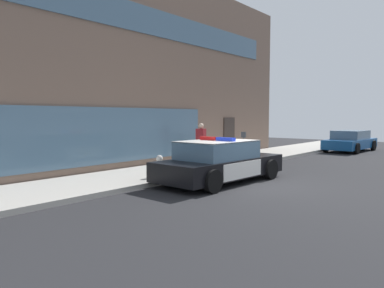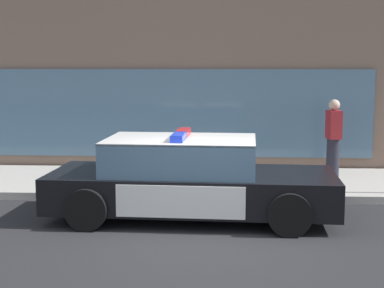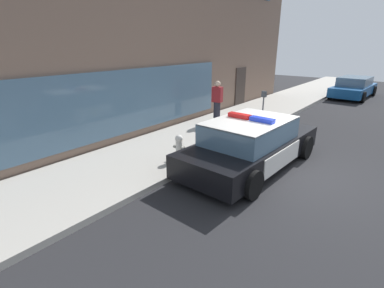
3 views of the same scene
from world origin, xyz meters
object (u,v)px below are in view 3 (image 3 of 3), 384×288
pedestrian_on_sidewalk (217,102)px  parking_meter (263,101)px  police_cruiser (251,144)px  car_down_street (354,87)px  fire_hydrant (179,148)px

pedestrian_on_sidewalk → parking_meter: bearing=112.3°
police_cruiser → car_down_street: police_cruiser is taller
car_down_street → pedestrian_on_sidewalk: (-10.99, 3.17, 0.38)m
fire_hydrant → car_down_street: bearing=-6.5°
pedestrian_on_sidewalk → parking_meter: (0.95, -1.61, 0.07)m
car_down_street → parking_meter: bearing=174.1°
fire_hydrant → car_down_street: 15.18m
police_cruiser → fire_hydrant: bearing=126.0°
fire_hydrant → car_down_street: car_down_street is taller
car_down_street → pedestrian_on_sidewalk: bearing=166.9°
parking_meter → car_down_street: bearing=-8.8°
police_cruiser → car_down_street: size_ratio=1.04×
pedestrian_on_sidewalk → police_cruiser: bearing=37.9°
police_cruiser → car_down_street: (13.98, -0.05, -0.05)m
car_down_street → pedestrian_on_sidewalk: pedestrian_on_sidewalk is taller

